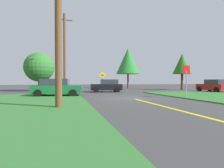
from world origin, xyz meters
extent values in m
plane|color=#3B3B3B|center=(0.00, 0.00, 0.00)|extent=(120.00, 120.00, 0.00)
cube|color=yellow|center=(0.00, -8.00, 0.01)|extent=(0.20, 14.00, 0.01)
cylinder|color=#9EA0A8|center=(4.60, -1.05, 1.14)|extent=(0.07, 0.07, 2.28)
cube|color=red|center=(4.60, -1.05, 2.36)|extent=(0.75, 0.15, 0.75)
cube|color=red|center=(13.40, 5.10, 0.64)|extent=(2.21, 4.00, 0.76)
cube|color=#2D3842|center=(13.43, 4.69, 1.32)|extent=(1.85, 2.25, 0.60)
cylinder|color=black|center=(12.36, 6.33, 0.34)|extent=(0.27, 0.70, 0.68)
cylinder|color=black|center=(14.23, 6.48, 0.34)|extent=(0.27, 0.70, 0.68)
cylinder|color=black|center=(12.57, 3.72, 0.34)|extent=(0.27, 0.70, 0.68)
cube|color=black|center=(-0.14, 8.52, 0.64)|extent=(4.18, 2.37, 0.76)
cube|color=#2D3842|center=(0.22, 8.48, 1.32)|extent=(2.38, 1.93, 0.60)
cylinder|color=black|center=(-1.60, 7.76, 0.34)|extent=(0.70, 0.30, 0.68)
cylinder|color=black|center=(-1.38, 9.61, 0.34)|extent=(0.70, 0.30, 0.68)
cylinder|color=black|center=(1.09, 7.43, 0.34)|extent=(0.70, 0.30, 0.68)
cylinder|color=black|center=(1.31, 9.29, 0.34)|extent=(0.70, 0.30, 0.68)
cube|color=#196B33|center=(-5.97, 3.29, 0.64)|extent=(4.59, 2.41, 0.76)
cube|color=#2D3842|center=(-6.16, 3.31, 1.32)|extent=(2.60, 1.93, 0.60)
cylinder|color=black|center=(-4.37, 3.98, 0.34)|extent=(0.70, 0.31, 0.68)
cylinder|color=black|center=(-4.62, 2.19, 0.34)|extent=(0.70, 0.31, 0.68)
cylinder|color=black|center=(-7.32, 4.38, 0.34)|extent=(0.70, 0.31, 0.68)
cylinder|color=black|center=(-7.57, 2.60, 0.34)|extent=(0.70, 0.31, 0.68)
cylinder|color=brown|center=(-5.59, -4.35, 4.21)|extent=(0.35, 0.35, 8.43)
cylinder|color=brown|center=(-5.32, 7.77, 4.67)|extent=(0.32, 0.32, 9.35)
cube|color=brown|center=(-5.32, 7.77, 8.60)|extent=(1.80, 0.20, 0.12)
cylinder|color=slate|center=(-0.74, 7.92, 1.08)|extent=(0.08, 0.08, 2.16)
cube|color=yellow|center=(-0.74, 7.92, 2.16)|extent=(0.91, 0.04, 0.91)
cube|color=black|center=(-0.74, 7.92, 2.16)|extent=(0.45, 0.04, 0.10)
cylinder|color=brown|center=(12.84, 10.68, 1.29)|extent=(0.38, 0.38, 2.57)
cone|color=#2A681B|center=(12.84, 10.68, 4.19)|extent=(2.94, 2.94, 3.24)
cylinder|color=brown|center=(-8.82, 12.94, 0.86)|extent=(0.35, 0.35, 1.73)
sphere|color=#2D7329|center=(-8.82, 12.94, 3.38)|extent=(4.12, 4.12, 4.12)
cylinder|color=brown|center=(6.30, 18.01, 1.40)|extent=(0.32, 0.32, 2.80)
cone|color=#277D2E|center=(6.30, 18.01, 5.25)|extent=(4.46, 4.46, 4.91)
camera|label=1|loc=(-5.25, -13.81, 1.41)|focal=28.33mm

